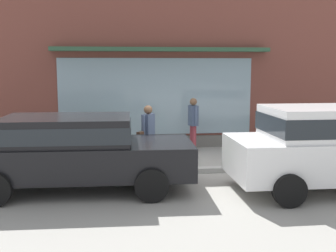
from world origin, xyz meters
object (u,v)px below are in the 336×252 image
(pedestrian_passerby, at_px, (193,121))
(fire_hydrant, at_px, (182,150))
(parked_car_white, at_px, (330,144))
(potted_plant_doorstep, at_px, (271,134))
(potted_plant_corner_tall, at_px, (98,136))
(pedestrian_with_handbag, at_px, (148,133))
(potted_plant_by_entrance, at_px, (311,134))
(parked_car_black, at_px, (75,148))
(potted_plant_window_center, at_px, (26,137))

(pedestrian_passerby, bearing_deg, fire_hydrant, 144.88)
(parked_car_white, relative_size, potted_plant_doorstep, 5.67)
(potted_plant_doorstep, relative_size, potted_plant_corner_tall, 0.79)
(pedestrian_with_handbag, bearing_deg, potted_plant_by_entrance, 149.77)
(parked_car_black, relative_size, potted_plant_corner_tall, 4.97)
(pedestrian_passerby, distance_m, potted_plant_corner_tall, 2.80)
(pedestrian_passerby, height_order, parked_car_white, parked_car_white)
(potted_plant_doorstep, distance_m, potted_plant_corner_tall, 5.24)
(pedestrian_passerby, xyz_separation_m, potted_plant_doorstep, (2.48, 0.25, -0.49))
(fire_hydrant, xyz_separation_m, parked_car_white, (2.61, -2.52, 0.56))
(fire_hydrant, relative_size, potted_plant_window_center, 0.74)
(potted_plant_window_center, bearing_deg, potted_plant_corner_tall, 0.78)
(potted_plant_window_center, distance_m, potted_plant_corner_tall, 2.03)
(potted_plant_window_center, distance_m, potted_plant_by_entrance, 8.60)
(fire_hydrant, xyz_separation_m, pedestrian_with_handbag, (-0.90, -0.29, 0.51))
(pedestrian_with_handbag, height_order, potted_plant_doorstep, pedestrian_with_handbag)
(parked_car_white, bearing_deg, pedestrian_with_handbag, 147.45)
(pedestrian_passerby, xyz_separation_m, potted_plant_by_entrance, (3.80, 0.38, -0.52))
(fire_hydrant, xyz_separation_m, parked_car_black, (-2.49, -1.89, 0.48))
(fire_hydrant, height_order, parked_car_black, parked_car_black)
(fire_hydrant, distance_m, potted_plant_window_center, 4.58)
(fire_hydrant, xyz_separation_m, potted_plant_doorstep, (3.04, 1.86, 0.05))
(pedestrian_passerby, height_order, parked_car_black, pedestrian_passerby)
(pedestrian_with_handbag, bearing_deg, potted_plant_window_center, -85.24)
(potted_plant_corner_tall, bearing_deg, potted_plant_doorstep, 0.77)
(potted_plant_window_center, bearing_deg, fire_hydrant, -22.57)
(fire_hydrant, relative_size, parked_car_white, 0.19)
(potted_plant_doorstep, bearing_deg, pedestrian_with_handbag, -151.45)
(potted_plant_doorstep, distance_m, potted_plant_window_center, 7.27)
(parked_car_white, bearing_deg, potted_plant_doorstep, 84.12)
(potted_plant_doorstep, bearing_deg, potted_plant_corner_tall, -179.23)
(potted_plant_doorstep, bearing_deg, fire_hydrant, -148.64)
(pedestrian_with_handbag, height_order, parked_car_black, pedestrian_with_handbag)
(fire_hydrant, relative_size, potted_plant_doorstep, 1.09)
(parked_car_white, bearing_deg, potted_plant_by_entrance, 68.46)
(pedestrian_with_handbag, height_order, parked_car_white, parked_car_white)
(pedestrian_passerby, distance_m, potted_plant_window_center, 4.81)
(pedestrian_with_handbag, bearing_deg, pedestrian_passerby, 178.66)
(pedestrian_with_handbag, height_order, pedestrian_passerby, pedestrian_passerby)
(parked_car_white, bearing_deg, pedestrian_passerby, 116.23)
(fire_hydrant, height_order, parked_car_white, parked_car_white)
(potted_plant_window_center, height_order, potted_plant_by_entrance, potted_plant_window_center)
(parked_car_white, relative_size, potted_plant_corner_tall, 4.49)
(potted_plant_corner_tall, bearing_deg, pedestrian_with_handbag, -57.97)
(parked_car_white, relative_size, parked_car_black, 0.90)
(pedestrian_with_handbag, xyz_separation_m, parked_car_black, (-1.58, -1.60, -0.04))
(potted_plant_doorstep, bearing_deg, parked_car_white, -95.67)
(pedestrian_passerby, height_order, potted_plant_by_entrance, pedestrian_passerby)
(fire_hydrant, xyz_separation_m, potted_plant_corner_tall, (-2.20, 1.78, 0.11))
(pedestrian_with_handbag, relative_size, parked_car_white, 0.38)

